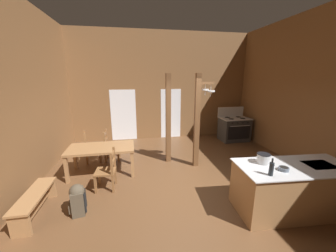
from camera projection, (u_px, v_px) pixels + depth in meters
name	position (u px, v px, depth m)	size (l,w,h in m)	color
ground_plane	(189.00, 191.00, 4.55)	(7.91, 8.97, 0.10)	brown
wall_back	(162.00, 87.00, 7.97)	(7.91, 0.14, 4.29)	brown
glazed_door_back_left	(124.00, 115.00, 7.90)	(1.00, 0.01, 2.05)	white
glazed_panel_back_right	(171.00, 114.00, 8.24)	(0.84, 0.01, 2.05)	white
kitchen_island	(293.00, 188.00, 3.73)	(2.22, 1.10, 0.94)	#9E7044
stove_range	(234.00, 129.00, 7.95)	(1.17, 0.85, 1.32)	#323232
support_post_with_pot_rack	(198.00, 118.00, 5.43)	(0.54, 0.23, 2.64)	brown
support_post_center	(168.00, 119.00, 5.75)	(0.14, 0.14, 2.64)	brown
dining_table	(101.00, 150.00, 5.17)	(1.71, 0.92, 0.74)	#9E7044
ladderback_chair_near_window	(91.00, 147.00, 5.94)	(0.52, 0.52, 0.95)	brown
ladderback_chair_by_post	(108.00, 170.00, 4.47)	(0.47, 0.47, 0.95)	brown
ladderback_chair_at_table_end	(110.00, 146.00, 6.08)	(0.46, 0.46, 0.95)	brown
bench_along_left_wall	(35.00, 200.00, 3.64)	(0.36, 1.22, 0.44)	#9E7044
backpack	(77.00, 198.00, 3.67)	(0.34, 0.36, 0.60)	#4C4233
stockpot_on_counter	(263.00, 159.00, 3.70)	(0.32, 0.24, 0.19)	silver
mixing_bowl_on_counter	(284.00, 169.00, 3.42)	(0.17, 0.17, 0.06)	slate
bottle_tall_on_counter	(271.00, 169.00, 3.23)	(0.07, 0.07, 0.30)	#1E2328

